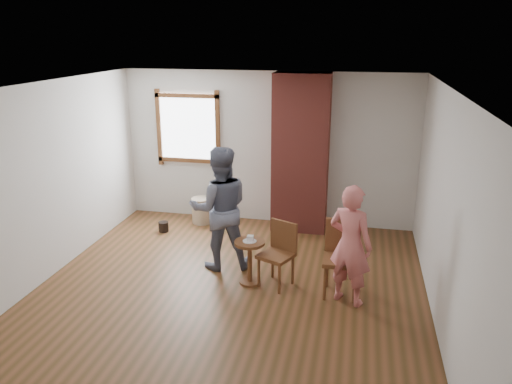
# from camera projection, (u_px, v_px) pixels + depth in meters

# --- Properties ---
(ground) EXTENTS (5.50, 5.50, 0.00)m
(ground) POSITION_uv_depth(u_px,v_px,m) (227.00, 296.00, 6.33)
(ground) COLOR brown
(ground) RESTS_ON ground
(room_shell) EXTENTS (5.04, 5.52, 2.62)m
(room_shell) POSITION_uv_depth(u_px,v_px,m) (232.00, 146.00, 6.36)
(room_shell) COLOR silver
(room_shell) RESTS_ON ground
(brick_chimney) EXTENTS (0.90, 0.50, 2.60)m
(brick_chimney) POSITION_uv_depth(u_px,v_px,m) (301.00, 154.00, 8.15)
(brick_chimney) COLOR #A24339
(brick_chimney) RESTS_ON ground
(stoneware_crock) EXTENTS (0.45, 0.45, 0.45)m
(stoneware_crock) POSITION_uv_depth(u_px,v_px,m) (202.00, 210.00, 8.72)
(stoneware_crock) COLOR tan
(stoneware_crock) RESTS_ON ground
(dark_pot) EXTENTS (0.21, 0.21, 0.17)m
(dark_pot) POSITION_uv_depth(u_px,v_px,m) (164.00, 227.00, 8.36)
(dark_pot) COLOR black
(dark_pot) RESTS_ON ground
(dining_chair_left) EXTENTS (0.52, 0.52, 0.85)m
(dining_chair_left) POSITION_uv_depth(u_px,v_px,m) (279.00, 250.00, 6.51)
(dining_chair_left) COLOR brown
(dining_chair_left) RESTS_ON ground
(dining_chair_right) EXTENTS (0.44, 0.44, 0.95)m
(dining_chair_right) POSITION_uv_depth(u_px,v_px,m) (342.00, 253.00, 6.29)
(dining_chair_right) COLOR brown
(dining_chair_right) RESTS_ON ground
(side_table) EXTENTS (0.40, 0.40, 0.60)m
(side_table) POSITION_uv_depth(u_px,v_px,m) (250.00, 255.00, 6.54)
(side_table) COLOR brown
(side_table) RESTS_ON ground
(cake_plate) EXTENTS (0.18, 0.18, 0.01)m
(cake_plate) POSITION_uv_depth(u_px,v_px,m) (250.00, 241.00, 6.48)
(cake_plate) COLOR white
(cake_plate) RESTS_ON side_table
(cake_slice) EXTENTS (0.08, 0.07, 0.06)m
(cake_slice) POSITION_uv_depth(u_px,v_px,m) (250.00, 239.00, 6.47)
(cake_slice) COLOR white
(cake_slice) RESTS_ON cake_plate
(man) EXTENTS (1.02, 0.91, 1.75)m
(man) POSITION_uv_depth(u_px,v_px,m) (220.00, 208.00, 6.89)
(man) COLOR black
(man) RESTS_ON ground
(person_pink) EXTENTS (0.65, 0.56, 1.51)m
(person_pink) POSITION_uv_depth(u_px,v_px,m) (350.00, 245.00, 5.98)
(person_pink) COLOR #D76D6B
(person_pink) RESTS_ON ground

